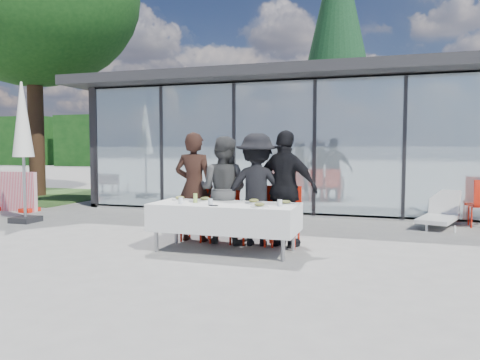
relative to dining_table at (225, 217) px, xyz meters
name	(u,v)px	position (x,y,z in m)	size (l,w,h in m)	color
ground	(208,251)	(-0.27, -0.04, -0.54)	(90.00, 90.00, 0.00)	gray
pavilion	(368,130)	(1.73, 8.12, 1.61)	(14.80, 8.80, 3.44)	gray
treeline	(324,139)	(-2.27, 27.96, 1.66)	(62.50, 2.00, 4.40)	black
dining_table	(225,217)	(0.00, 0.00, 0.00)	(2.26, 0.96, 0.75)	silver
diner_a	(194,187)	(-0.79, 0.63, 0.40)	(0.68, 0.68, 1.87)	black
diner_chair_a	(197,209)	(-0.79, 0.75, 0.00)	(0.44, 0.44, 0.97)	red
diner_b	(223,190)	(-0.26, 0.63, 0.36)	(0.87, 0.87, 1.80)	#464646
diner_chair_b	(225,210)	(-0.26, 0.75, 0.00)	(0.44, 0.44, 0.97)	red
diner_c	(257,189)	(0.33, 0.63, 0.38)	(1.19, 1.19, 1.84)	black
diner_chair_c	(259,212)	(0.33, 0.75, 0.00)	(0.44, 0.44, 0.97)	red
diner_d	(286,189)	(0.82, 0.63, 0.41)	(1.11, 1.11, 1.89)	black
diner_chair_d	(287,213)	(0.82, 0.75, 0.00)	(0.44, 0.44, 0.97)	red
plate_a	(180,198)	(-0.86, 0.21, 0.24)	(0.26, 0.26, 0.07)	white
plate_b	(205,199)	(-0.42, 0.23, 0.24)	(0.26, 0.26, 0.07)	white
plate_c	(254,201)	(0.41, 0.20, 0.24)	(0.26, 0.26, 0.07)	white
plate_d	(286,203)	(0.92, 0.17, 0.24)	(0.26, 0.26, 0.07)	white
plate_extra	(259,205)	(0.63, -0.27, 0.24)	(0.26, 0.26, 0.07)	white
juice_bottle	(195,198)	(-0.47, -0.05, 0.29)	(0.06, 0.06, 0.15)	#9FC150
drinking_glasses	(223,202)	(0.04, -0.21, 0.26)	(1.59, 0.27, 0.10)	silver
folded_eyeglasses	(213,205)	(-0.06, -0.34, 0.22)	(0.14, 0.03, 0.01)	black
market_umbrella	(23,129)	(-5.05, 1.34, 1.46)	(0.50, 0.50, 3.00)	black
lounger	(440,214)	(3.40, 3.51, -0.28)	(0.97, 1.45, 0.72)	white
conifer_tree	(337,40)	(0.23, 12.96, 5.45)	(4.00, 4.00, 10.50)	#382316
grass_patch	(38,195)	(-8.77, 5.96, -0.53)	(5.00, 5.00, 0.02)	#385926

